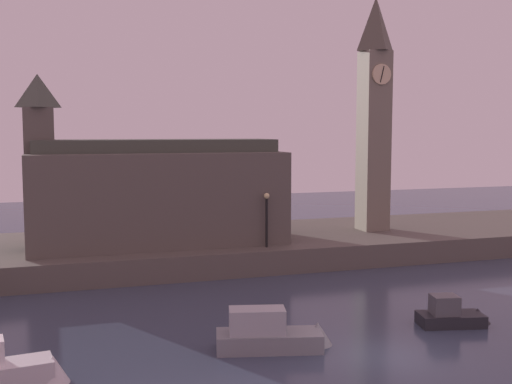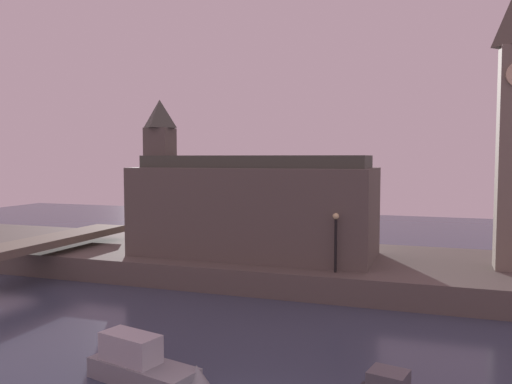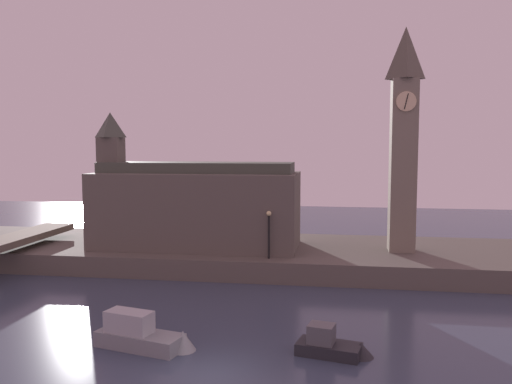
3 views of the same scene
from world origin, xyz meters
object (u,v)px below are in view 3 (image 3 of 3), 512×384
streetlamp (269,228)px  boat_cruiser_grey (146,336)px  parliament_hall (193,205)px  clock_tower (404,137)px  boat_barge_dark (336,346)px

streetlamp → boat_cruiser_grey: (-4.07, -13.24, -3.04)m
parliament_hall → boat_cruiser_grey: 17.53m
clock_tower → streetlamp: bearing=-156.4°
clock_tower → streetlamp: 12.20m
clock_tower → boat_barge_dark: 20.06m
parliament_hall → boat_cruiser_grey: (2.40, -16.86, -4.16)m
boat_cruiser_grey → streetlamp: bearing=72.9°
clock_tower → parliament_hall: bearing=-178.1°
clock_tower → boat_barge_dark: (-4.86, -16.91, -9.63)m
parliament_hall → boat_cruiser_grey: bearing=-81.9°
clock_tower → boat_cruiser_grey: (-13.57, -17.39, -9.47)m
parliament_hall → streetlamp: parliament_hall is taller
clock_tower → streetlamp: size_ratio=4.91×
clock_tower → boat_cruiser_grey: bearing=-128.0°
boat_barge_dark → clock_tower: bearing=74.0°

